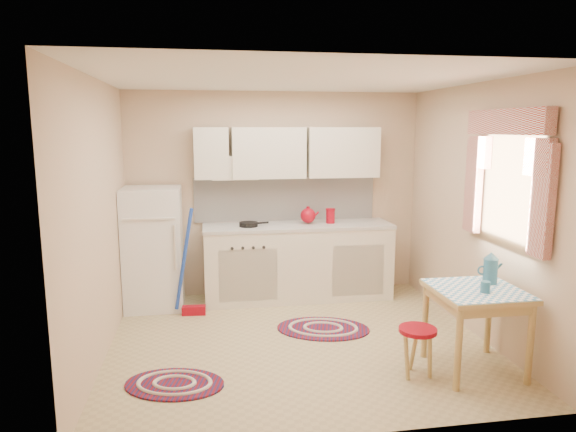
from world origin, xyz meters
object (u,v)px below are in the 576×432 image
Objects in this scene: base_cabinets at (298,263)px; stool at (417,352)px; fridge at (153,248)px; table at (475,330)px.

base_cabinets reaches higher than stool.
base_cabinets is (1.70, 0.05, -0.26)m from fridge.
base_cabinets reaches higher than table.
fridge is 1.94× the size of table.
table is (1.15, -2.13, -0.08)m from base_cabinets.
fridge is at bearing 137.80° from stool.
table is 0.55m from stool.
stool is at bearing -42.20° from fridge.
stool is (0.62, -2.15, -0.23)m from base_cabinets.
base_cabinets is at bearing 1.69° from fridge.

